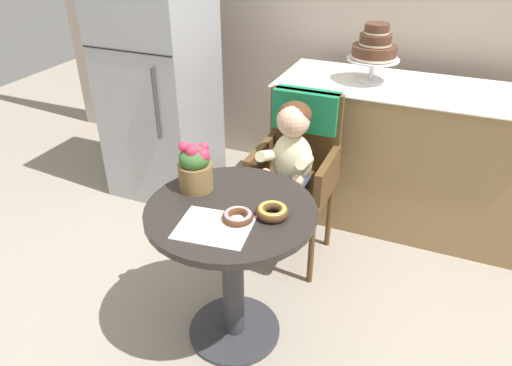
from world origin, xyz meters
TOP-DOWN VIEW (x-y plane):
  - ground_plane at (0.00, 0.00)m, footprint 8.00×8.00m
  - cafe_table at (0.00, 0.00)m, footprint 0.72×0.72m
  - wicker_chair at (0.05, 0.76)m, footprint 0.42×0.45m
  - seated_child at (0.05, 0.61)m, footprint 0.27×0.32m
  - paper_napkin at (-0.00, -0.15)m, footprint 0.31×0.27m
  - donut_front at (0.06, -0.07)m, footprint 0.13×0.13m
  - donut_mid at (0.18, 0.01)m, footprint 0.13×0.13m
  - flower_vase at (-0.21, 0.09)m, footprint 0.15×0.15m
  - display_counter at (0.55, 1.30)m, footprint 1.56×0.62m
  - tiered_cake_stand at (0.30, 1.30)m, footprint 0.30×0.30m
  - refrigerator at (-1.05, 1.10)m, footprint 0.64×0.63m

SIDE VIEW (x-z plane):
  - ground_plane at x=0.00m, z-range 0.00..0.00m
  - display_counter at x=0.55m, z-range 0.00..0.90m
  - cafe_table at x=0.00m, z-range 0.15..0.87m
  - wicker_chair at x=0.05m, z-range 0.16..1.12m
  - seated_child at x=0.05m, z-range 0.31..1.04m
  - paper_napkin at x=0.00m, z-range 0.72..0.72m
  - donut_front at x=0.06m, z-range 0.72..0.76m
  - donut_mid at x=0.18m, z-range 0.72..0.77m
  - flower_vase at x=-0.21m, z-range 0.71..0.94m
  - refrigerator at x=-1.05m, z-range 0.00..1.70m
  - tiered_cake_stand at x=0.30m, z-range 0.93..1.26m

